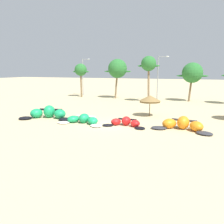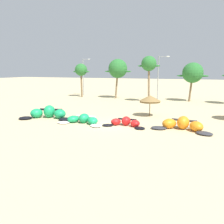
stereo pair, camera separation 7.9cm
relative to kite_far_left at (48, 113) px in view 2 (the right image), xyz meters
name	(u,v)px [view 2 (the right image)]	position (x,y,z in m)	size (l,w,h in m)	color
ground_plane	(110,124)	(8.30, -0.34, -0.59)	(260.00, 260.00, 0.00)	#C6B284
kite_far_left	(48,113)	(0.00, 0.00, 0.00)	(6.68, 3.92, 1.54)	black
kite_left	(83,120)	(5.32, -0.90, -0.19)	(5.65, 2.56, 1.05)	white
kite_left_of_center	(125,122)	(10.08, -0.29, -0.22)	(4.89, 2.21, 0.97)	black
kite_center	(182,125)	(15.84, 0.31, -0.09)	(6.11, 3.14, 1.31)	#333338
beach_umbrella_near_van	(150,99)	(11.42, 5.68, 1.66)	(2.71, 2.71, 2.70)	brown
palm_leftmost	(81,70)	(-6.95, 21.03, 5.18)	(3.95, 2.63, 7.22)	brown
palm_left	(118,69)	(1.32, 21.51, 5.50)	(5.80, 3.87, 8.08)	#7F6647
palm_left_of_gap	(149,64)	(8.45, 18.19, 6.23)	(4.05, 2.70, 8.34)	#7F6647
palm_center_left	(193,73)	(15.82, 22.02, 4.71)	(5.63, 3.75, 7.23)	brown
lamppost_west	(84,75)	(-7.98, 24.15, 4.16)	(1.93, 0.24, 8.41)	gray
lamppost_west_center	(159,76)	(10.09, 19.64, 4.15)	(1.97, 0.24, 8.38)	gray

